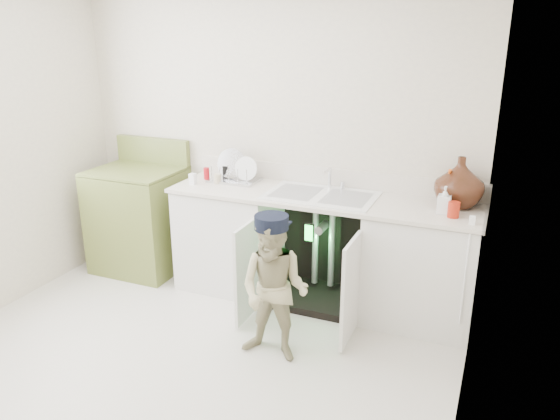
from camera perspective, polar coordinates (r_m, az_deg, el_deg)
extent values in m
plane|color=beige|center=(3.86, -10.14, -15.46)|extent=(3.50, 3.50, 0.00)
cube|color=beige|center=(4.61, -0.93, 7.46)|extent=(3.50, 2.50, 0.02)
cube|color=beige|center=(2.79, 20.08, -1.32)|extent=(2.50, 3.00, 0.02)
cube|color=silver|center=(4.69, -5.16, -2.87)|extent=(0.80, 0.60, 0.86)
cube|color=silver|center=(4.23, 14.49, -5.89)|extent=(0.80, 0.60, 0.86)
cube|color=black|center=(4.63, 5.22, -3.15)|extent=(0.80, 0.06, 0.86)
cube|color=black|center=(4.57, 4.02, -8.99)|extent=(0.80, 0.60, 0.06)
cylinder|color=gray|center=(4.50, 3.71, -3.54)|extent=(0.05, 0.05, 0.70)
cylinder|color=gray|center=(4.46, 5.41, -3.80)|extent=(0.05, 0.05, 0.70)
cylinder|color=gray|center=(4.37, 4.41, -1.84)|extent=(0.07, 0.18, 0.07)
cube|color=silver|center=(4.13, -3.44, -6.43)|extent=(0.03, 0.40, 0.76)
cube|color=silver|center=(3.87, 7.37, -8.34)|extent=(0.02, 0.40, 0.76)
cube|color=silver|center=(4.24, 4.28, 1.30)|extent=(2.44, 0.64, 0.03)
cube|color=silver|center=(4.48, 5.50, 3.42)|extent=(2.44, 0.02, 0.15)
cube|color=white|center=(4.24, 4.28, 1.42)|extent=(0.85, 0.55, 0.02)
cube|color=gray|center=(4.30, 1.70, 1.87)|extent=(0.34, 0.40, 0.01)
cube|color=gray|center=(4.18, 6.95, 1.22)|extent=(0.34, 0.40, 0.01)
cylinder|color=silver|center=(4.41, 5.23, 3.39)|extent=(0.03, 0.03, 0.17)
cylinder|color=silver|center=(4.34, 5.02, 4.15)|extent=(0.02, 0.14, 0.02)
cylinder|color=silver|center=(4.39, 6.58, 2.60)|extent=(0.04, 0.04, 0.06)
cylinder|color=white|center=(3.88, 18.74, -6.72)|extent=(0.01, 0.01, 0.70)
cube|color=white|center=(3.82, 19.45, -1.01)|extent=(0.04, 0.02, 0.06)
cube|color=silver|center=(4.64, -4.76, 3.16)|extent=(0.41, 0.27, 0.02)
cylinder|color=silver|center=(4.66, -5.08, 4.13)|extent=(0.26, 0.09, 0.25)
cylinder|color=white|center=(4.58, -3.56, 3.79)|extent=(0.20, 0.05, 0.20)
cylinder|color=silver|center=(4.62, -7.18, 3.86)|extent=(0.01, 0.01, 0.12)
cylinder|color=silver|center=(4.58, -6.28, 3.77)|extent=(0.01, 0.01, 0.12)
cylinder|color=silver|center=(4.54, -5.37, 3.67)|extent=(0.01, 0.01, 0.12)
cylinder|color=silver|center=(4.50, -4.44, 3.57)|extent=(0.01, 0.01, 0.12)
cylinder|color=silver|center=(4.47, -3.50, 3.47)|extent=(0.01, 0.01, 0.12)
imported|color=#412912|center=(4.13, 18.26, 2.79)|extent=(0.35, 0.35, 0.37)
imported|color=#FF590D|center=(4.11, 17.16, 2.17)|extent=(0.11, 0.11, 0.28)
imported|color=white|center=(3.97, 16.81, 1.00)|extent=(0.09, 0.09, 0.20)
cylinder|color=#AB210E|center=(3.92, 17.68, 0.03)|extent=(0.08, 0.08, 0.11)
cylinder|color=#AF0F17|center=(4.72, -7.69, 3.81)|extent=(0.05, 0.05, 0.10)
cylinder|color=#C0AF8D|center=(4.58, -6.56, 3.27)|extent=(0.06, 0.06, 0.08)
cylinder|color=black|center=(4.67, -5.76, 3.86)|extent=(0.04, 0.04, 0.12)
cube|color=white|center=(4.58, -9.10, 3.23)|extent=(0.05, 0.05, 0.09)
cube|color=olive|center=(5.14, -14.48, -1.12)|extent=(0.76, 0.65, 0.92)
cube|color=olive|center=(5.00, -14.91, 3.98)|extent=(0.76, 0.65, 0.02)
cube|color=olive|center=(5.19, -13.14, 6.07)|extent=(0.76, 0.06, 0.24)
cylinder|color=black|center=(5.00, -17.74, 3.64)|extent=(0.17, 0.17, 0.02)
cylinder|color=silver|center=(5.00, -17.75, 3.78)|extent=(0.20, 0.20, 0.01)
cylinder|color=black|center=(5.24, -15.51, 4.52)|extent=(0.17, 0.17, 0.02)
cylinder|color=silver|center=(5.24, -15.52, 4.65)|extent=(0.20, 0.20, 0.01)
cylinder|color=black|center=(4.77, -14.25, 3.25)|extent=(0.17, 0.17, 0.02)
cylinder|color=silver|center=(4.77, -14.26, 3.39)|extent=(0.20, 0.20, 0.01)
cylinder|color=black|center=(5.02, -12.09, 4.18)|extent=(0.17, 0.17, 0.02)
cylinder|color=silver|center=(5.02, -12.09, 4.31)|extent=(0.20, 0.20, 0.01)
imported|color=tan|center=(3.62, -0.60, -8.41)|extent=(0.49, 0.38, 1.00)
cylinder|color=black|center=(3.44, -0.62, -1.44)|extent=(0.22, 0.22, 0.09)
cube|color=black|center=(3.53, 0.02, -1.45)|extent=(0.17, 0.09, 0.01)
cube|color=black|center=(3.98, 3.06, -2.38)|extent=(0.07, 0.01, 0.14)
cube|color=#26F23F|center=(3.97, 3.02, -2.41)|extent=(0.06, 0.00, 0.12)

